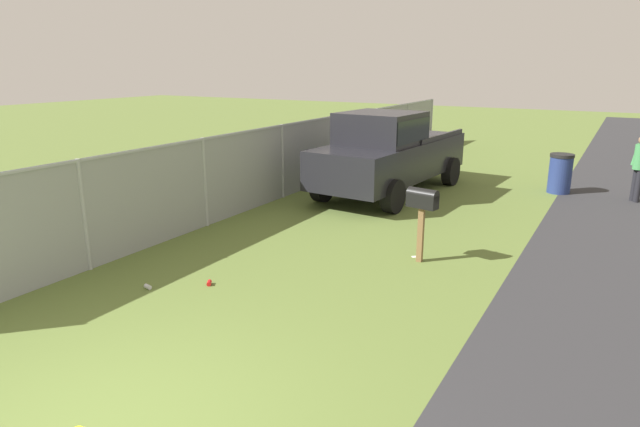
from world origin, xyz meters
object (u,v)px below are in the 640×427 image
(mailbox, at_px, (422,204))
(trash_bin, at_px, (560,173))
(pickup_truck, at_px, (388,151))
(pedestrian, at_px, (640,164))

(mailbox, xyz_separation_m, trash_bin, (6.56, -1.39, -0.50))
(mailbox, relative_size, pickup_truck, 0.23)
(trash_bin, distance_m, pedestrian, 1.76)
(pickup_truck, height_order, trash_bin, pickup_truck)
(pickup_truck, relative_size, pedestrian, 3.40)
(pickup_truck, bearing_deg, trash_bin, 125.86)
(mailbox, height_order, pedestrian, pedestrian)
(trash_bin, bearing_deg, pedestrian, -92.78)
(mailbox, bearing_deg, trash_bin, -1.28)
(pickup_truck, xyz_separation_m, pedestrian, (2.24, -5.48, -0.19))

